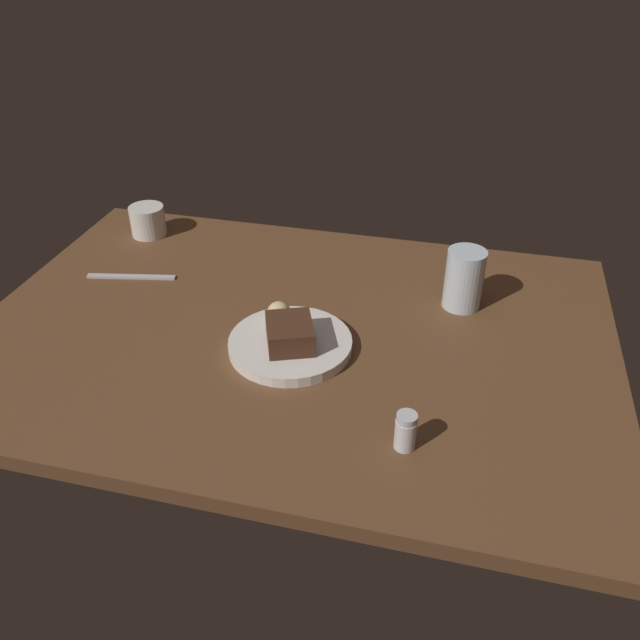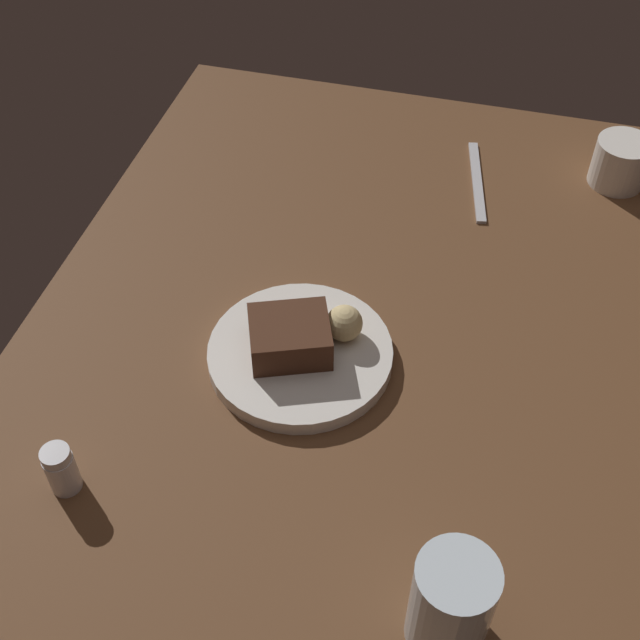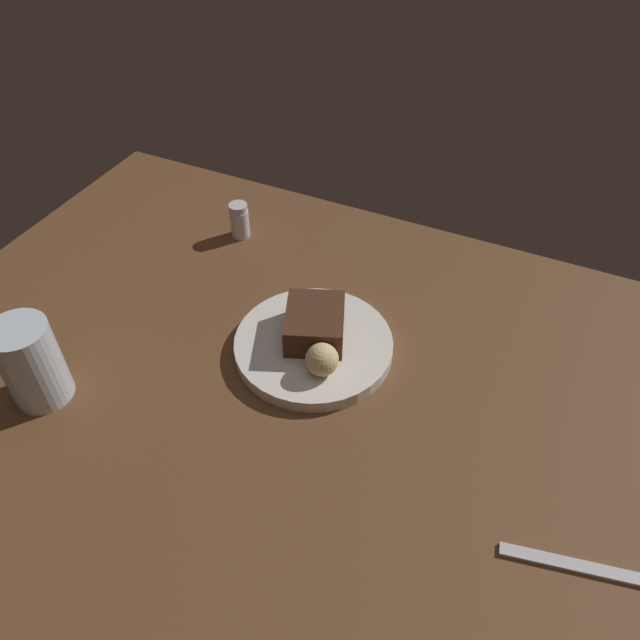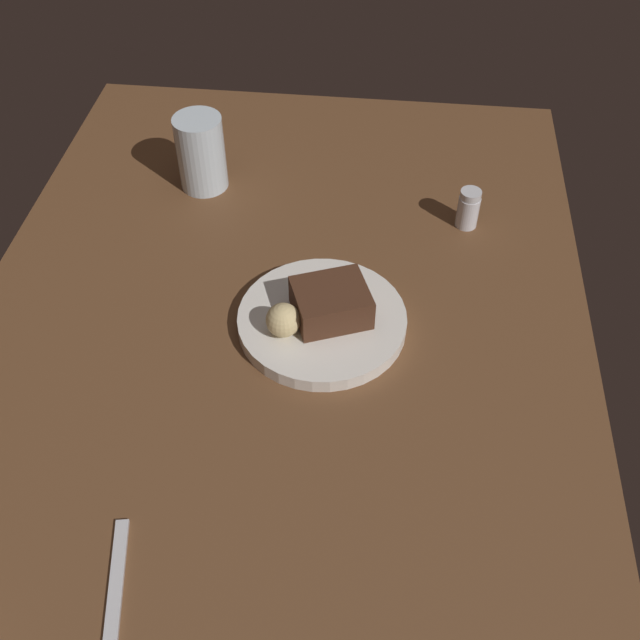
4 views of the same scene
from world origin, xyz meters
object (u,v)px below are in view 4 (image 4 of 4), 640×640
(salt_shaker, at_px, (468,209))
(butter_knife, at_px, (114,608))
(chocolate_cake_slice, at_px, (331,303))
(water_glass, at_px, (201,153))
(bread_roll, at_px, (283,320))
(dessert_plate, at_px, (322,321))

(salt_shaker, xyz_separation_m, butter_knife, (-0.64, 0.36, -0.03))
(chocolate_cake_slice, relative_size, salt_shaker, 1.50)
(chocolate_cake_slice, relative_size, water_glass, 0.78)
(bread_roll, relative_size, butter_knife, 0.24)
(water_glass, xyz_separation_m, butter_knife, (-0.69, -0.06, -0.06))
(salt_shaker, bearing_deg, bread_roll, 138.05)
(chocolate_cake_slice, height_order, bread_roll, same)
(dessert_plate, bearing_deg, bread_roll, 126.78)
(dessert_plate, bearing_deg, salt_shaker, -39.84)
(chocolate_cake_slice, xyz_separation_m, water_glass, (0.29, 0.23, 0.02))
(dessert_plate, relative_size, butter_knife, 1.18)
(butter_knife, bearing_deg, bread_roll, -28.96)
(bread_roll, bearing_deg, butter_knife, 162.35)
(dessert_plate, xyz_separation_m, chocolate_cake_slice, (0.00, -0.01, 0.03))
(chocolate_cake_slice, height_order, butter_knife, chocolate_cake_slice)
(water_glass, height_order, butter_knife, water_glass)
(salt_shaker, bearing_deg, water_glass, 82.34)
(chocolate_cake_slice, xyz_separation_m, bread_roll, (-0.04, 0.06, 0.00))
(salt_shaker, bearing_deg, butter_knife, 150.60)
(chocolate_cake_slice, bearing_deg, dessert_plate, 105.67)
(dessert_plate, height_order, salt_shaker, salt_shaker)
(bread_roll, bearing_deg, dessert_plate, -53.22)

